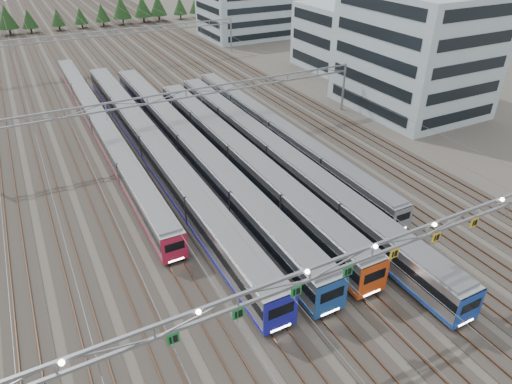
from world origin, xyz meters
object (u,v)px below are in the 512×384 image
train_a (100,124)px  gantry_mid (186,100)px  train_f (276,130)px  gantry_near (372,254)px  train_e (276,156)px  gantry_far (114,37)px  train_b (152,147)px  depot_bldg_north (245,12)px  depot_bldg_south (415,52)px  depot_bldg_mid (338,36)px  train_d (239,157)px  train_c (189,146)px

train_a → gantry_mid: gantry_mid is taller
train_f → gantry_near: size_ratio=0.93×
gantry_near → gantry_mid: (0.05, 40.12, -0.70)m
train_e → gantry_far: bearing=96.5°
train_b → gantry_far: gantry_far is taller
train_a → depot_bldg_north: depot_bldg_north is taller
depot_bldg_south → depot_bldg_mid: 26.80m
depot_bldg_north → train_b: bearing=-125.9°
train_a → depot_bldg_mid: 56.09m
gantry_far → depot_bldg_north: bearing=19.5°
train_d → train_e: size_ratio=0.86×
train_d → depot_bldg_mid: 53.32m
train_c → depot_bldg_mid: size_ratio=4.08×
depot_bldg_north → depot_bldg_mid: bearing=-83.5°
train_c → train_f: 13.51m
train_d → gantry_mid: gantry_mid is taller
depot_bldg_south → train_e: bearing=-163.1°
train_c → train_d: bearing=-53.8°
train_f → depot_bldg_south: depot_bldg_south is taller
train_b → depot_bldg_south: depot_bldg_south is taller
gantry_near → train_d: bearing=85.3°
train_e → depot_bldg_mid: depot_bldg_mid is taller
train_b → train_f: bearing=-7.3°
train_c → depot_bldg_south: bearing=2.5°
train_a → gantry_near: (11.20, -48.13, 5.14)m
train_a → train_f: size_ratio=1.31×
gantry_far → depot_bldg_north: (38.65, 13.69, 0.17)m
train_b → train_c: 4.98m
train_b → train_c: (4.50, -2.13, 0.02)m
train_f → gantry_mid: 13.66m
depot_bldg_south → depot_bldg_north: bearing=90.1°
gantry_near → depot_bldg_north: 106.12m
train_e → gantry_far: 59.60m
depot_bldg_mid → train_e: bearing=-135.0°
train_c → gantry_mid: size_ratio=1.16×
train_f → depot_bldg_south: 28.65m
gantry_mid → depot_bldg_mid: (42.86, 22.02, 0.21)m
gantry_near → depot_bldg_north: (38.70, 98.81, -0.53)m
train_f → depot_bldg_south: (27.53, 2.01, 7.68)m
train_a → train_d: size_ratio=1.30×
gantry_mid → train_a: bearing=144.5°
train_d → gantry_near: bearing=-94.7°
gantry_far → depot_bldg_mid: 48.63m
train_c → gantry_near: (2.20, -34.00, 4.80)m
train_a → train_d: (13.50, -20.28, 0.33)m
train_e → gantry_mid: gantry_mid is taller
train_a → train_d: bearing=-56.3°
gantry_mid → depot_bldg_mid: bearing=27.2°
train_e → gantry_near: bearing=-104.6°
train_a → train_c: size_ratio=1.05×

